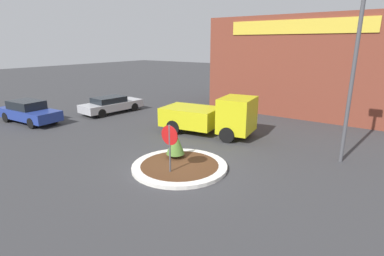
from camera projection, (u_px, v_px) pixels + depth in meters
ground_plane at (180, 168)px, 12.57m from camera, size 120.00×120.00×0.00m
traffic_island at (180, 166)px, 12.55m from camera, size 3.99×3.99×0.15m
stop_sign at (170, 141)px, 11.51m from camera, size 0.78×0.07×2.06m
island_shrub at (175, 142)px, 13.13m from camera, size 0.81×0.81×1.25m
utility_truck at (212, 116)px, 16.98m from camera, size 5.52×2.89×2.24m
storefront_building at (306, 65)px, 22.32m from camera, size 13.14×6.07×6.89m
parked_sedan_blue at (29, 112)px, 19.59m from camera, size 4.75×1.99×1.45m
parked_sedan_silver at (111, 104)px, 22.38m from camera, size 2.23×4.79×1.23m
light_pole at (354, 68)px, 12.15m from camera, size 0.70×0.30×7.05m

